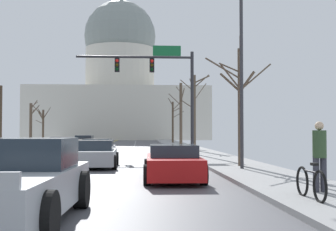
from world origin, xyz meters
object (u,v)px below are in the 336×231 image
(signal_gantry, at_px, (161,77))
(sedan_oncoming_01, at_px, (84,141))
(street_lamp_right, at_px, (235,58))
(pickup_truck_near_03, at_px, (13,184))
(sedan_oncoming_00, at_px, (62,145))
(sedan_near_01, at_px, (95,154))
(pedestrian_00, at_px, (320,153))
(bicycle_parked, at_px, (311,183))
(sedan_near_02, at_px, (173,163))
(sedan_near_00, at_px, (98,150))

(signal_gantry, distance_m, sedan_oncoming_01, 19.40)
(signal_gantry, relative_size, street_lamp_right, 1.04)
(pickup_truck_near_03, bearing_deg, street_lamp_right, 57.65)
(sedan_oncoming_00, bearing_deg, sedan_near_01, -74.65)
(pedestrian_00, height_order, bicycle_parked, pedestrian_00)
(sedan_oncoming_01, bearing_deg, sedan_near_02, -78.15)
(sedan_oncoming_00, bearing_deg, sedan_oncoming_01, 89.34)
(street_lamp_right, xyz_separation_m, pedestrian_00, (0.60, -7.23, -3.54))
(sedan_near_00, xyz_separation_m, bicycle_parked, (6.27, -17.20, -0.07))
(sedan_near_01, xyz_separation_m, bicycle_parked, (5.86, -11.11, -0.10))
(sedan_near_00, distance_m, pickup_truck_near_03, 18.69)
(sedan_near_00, height_order, pedestrian_00, pedestrian_00)
(sedan_near_00, bearing_deg, street_lamp_right, -54.48)
(pickup_truck_near_03, distance_m, sedan_oncoming_01, 39.59)
(street_lamp_right, xyz_separation_m, sedan_near_02, (-2.76, -2.99, -4.09))
(street_lamp_right, height_order, sedan_near_02, street_lamp_right)
(street_lamp_right, xyz_separation_m, sedan_oncoming_00, (-9.75, 16.75, -4.09))
(street_lamp_right, bearing_deg, pedestrian_00, -85.29)
(sedan_oncoming_01, bearing_deg, sedan_near_01, -82.19)
(street_lamp_right, xyz_separation_m, sedan_oncoming_01, (-9.60, 29.63, -4.06))
(sedan_near_00, relative_size, bicycle_parked, 2.51)
(bicycle_parked, bearing_deg, sedan_near_02, 116.80)
(signal_gantry, xyz_separation_m, sedan_near_01, (-3.46, -9.45, -4.75))
(sedan_near_00, bearing_deg, sedan_oncoming_00, 113.46)
(signal_gantry, bearing_deg, pedestrian_00, -81.08)
(bicycle_parked, bearing_deg, sedan_oncoming_01, 104.11)
(pickup_truck_near_03, distance_m, bicycle_parked, 6.34)
(pedestrian_00, bearing_deg, sedan_oncoming_01, 105.46)
(sedan_oncoming_00, bearing_deg, bicycle_parked, -68.87)
(street_lamp_right, height_order, pickup_truck_near_03, street_lamp_right)
(signal_gantry, xyz_separation_m, bicycle_parked, (2.40, -20.55, -4.85))
(sedan_near_02, relative_size, sedan_oncoming_00, 1.01)
(sedan_near_02, distance_m, sedan_oncoming_01, 33.33)
(pedestrian_00, bearing_deg, street_lamp_right, 94.71)
(signal_gantry, bearing_deg, sedan_near_02, -91.13)
(street_lamp_right, xyz_separation_m, sedan_near_01, (-5.92, 2.78, -4.07))
(sedan_near_02, bearing_deg, sedan_oncoming_01, 101.85)
(sedan_oncoming_01, bearing_deg, pickup_truck_near_03, -85.10)
(sedan_near_02, distance_m, pedestrian_00, 5.44)
(pickup_truck_near_03, xyz_separation_m, sedan_oncoming_01, (-3.38, 39.44, -0.09))
(sedan_near_02, bearing_deg, sedan_near_00, 106.77)
(sedan_near_00, relative_size, sedan_oncoming_01, 0.95)
(signal_gantry, height_order, sedan_near_01, signal_gantry)
(sedan_oncoming_00, xyz_separation_m, pedestrian_00, (10.35, -23.98, 0.54))
(signal_gantry, distance_m, pickup_truck_near_03, 22.84)
(sedan_near_00, height_order, sedan_near_02, sedan_near_00)
(bicycle_parked, bearing_deg, pickup_truck_near_03, -166.44)
(pickup_truck_near_03, bearing_deg, sedan_oncoming_00, 97.58)
(signal_gantry, distance_m, sedan_oncoming_00, 9.82)
(sedan_near_01, relative_size, sedan_oncoming_01, 0.97)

